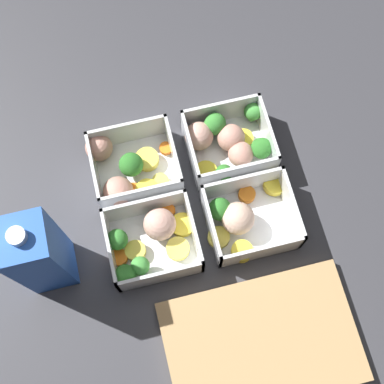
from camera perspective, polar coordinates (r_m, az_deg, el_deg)
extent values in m
plane|color=#38383D|center=(0.87, 0.00, -0.47)|extent=(4.00, 4.00, 0.00)
cube|color=white|center=(0.90, 3.84, 4.55)|extent=(0.13, 0.12, 0.00)
cube|color=white|center=(0.90, 2.99, 8.53)|extent=(0.13, 0.01, 0.06)
cube|color=white|center=(0.85, 4.96, 1.94)|extent=(0.13, 0.01, 0.06)
cube|color=white|center=(0.89, 7.99, 6.19)|extent=(0.01, 0.12, 0.06)
cube|color=white|center=(0.86, -0.16, 4.39)|extent=(0.01, 0.12, 0.06)
cylinder|color=yellow|center=(0.90, 5.50, 5.65)|extent=(0.05, 0.05, 0.01)
cylinder|color=#49883F|center=(0.90, 2.41, 6.64)|extent=(0.01, 0.01, 0.02)
sphere|color=#388433|center=(0.88, 2.47, 7.27)|extent=(0.04, 0.04, 0.04)
sphere|color=#D19E8C|center=(0.88, 0.74, 5.98)|extent=(0.06, 0.06, 0.05)
cylinder|color=#519448|center=(0.92, 6.39, 7.96)|extent=(0.01, 0.01, 0.02)
sphere|color=#42933D|center=(0.90, 6.52, 8.52)|extent=(0.03, 0.03, 0.03)
sphere|color=tan|center=(0.87, 5.21, 4.05)|extent=(0.06, 0.06, 0.04)
cylinder|color=yellow|center=(0.87, 1.48, 2.05)|extent=(0.05, 0.05, 0.02)
cylinder|color=#407A37|center=(0.89, 7.25, 4.15)|extent=(0.01, 0.01, 0.01)
sphere|color=#2D7228|center=(0.87, 7.40, 4.66)|extent=(0.03, 0.03, 0.03)
sphere|color=tan|center=(0.88, 4.20, 5.77)|extent=(0.05, 0.05, 0.05)
cylinder|color=#407A37|center=(0.87, 3.39, 1.64)|extent=(0.01, 0.01, 0.01)
sphere|color=#2D7228|center=(0.86, 3.45, 2.03)|extent=(0.03, 0.03, 0.03)
cube|color=white|center=(0.89, -5.92, 2.32)|extent=(0.13, 0.12, 0.00)
cube|color=white|center=(0.88, -6.87, 6.32)|extent=(0.13, 0.01, 0.06)
cube|color=white|center=(0.84, -5.32, -0.46)|extent=(0.13, 0.01, 0.06)
cube|color=white|center=(0.86, -1.94, 3.99)|extent=(0.01, 0.12, 0.06)
cube|color=white|center=(0.86, -10.27, 2.04)|extent=(0.01, 0.12, 0.06)
cylinder|color=#DBC647|center=(0.88, -4.81, 3.49)|extent=(0.05, 0.05, 0.02)
cylinder|color=orange|center=(0.86, -6.24, -0.06)|extent=(0.04, 0.04, 0.02)
cylinder|color=#407A37|center=(0.88, -6.37, 2.40)|extent=(0.01, 0.01, 0.01)
sphere|color=#2D7228|center=(0.86, -6.52, 2.92)|extent=(0.04, 0.04, 0.04)
sphere|color=tan|center=(0.85, -7.87, 0.08)|extent=(0.06, 0.06, 0.05)
sphere|color=tan|center=(0.88, -9.90, 4.68)|extent=(0.06, 0.06, 0.04)
cylinder|color=yellow|center=(0.86, -4.78, 0.15)|extent=(0.05, 0.05, 0.02)
cylinder|color=#DBC647|center=(0.87, -3.38, 1.07)|extent=(0.03, 0.03, 0.01)
cylinder|color=orange|center=(0.89, -2.79, 4.67)|extent=(0.03, 0.03, 0.01)
cube|color=white|center=(0.86, 6.13, -3.25)|extent=(0.13, 0.12, 0.00)
cube|color=white|center=(0.85, 5.27, 0.86)|extent=(0.13, 0.01, 0.06)
cube|color=white|center=(0.82, 7.42, -6.40)|extent=(0.13, 0.01, 0.06)
cube|color=white|center=(0.84, 10.50, -1.67)|extent=(0.01, 0.12, 0.06)
cube|color=white|center=(0.82, 2.03, -3.76)|extent=(0.01, 0.12, 0.06)
cylinder|color=#DBC647|center=(0.84, 2.86, -4.86)|extent=(0.05, 0.05, 0.01)
sphere|color=beige|center=(0.83, 4.93, -2.82)|extent=(0.06, 0.06, 0.05)
cylinder|color=#407A37|center=(0.85, 2.93, -2.23)|extent=(0.01, 0.01, 0.01)
sphere|color=#2D7228|center=(0.83, 3.00, -1.84)|extent=(0.04, 0.04, 0.04)
cylinder|color=yellow|center=(0.87, 8.82, 0.85)|extent=(0.04, 0.04, 0.02)
cylinder|color=orange|center=(0.86, 5.87, -0.28)|extent=(0.04, 0.04, 0.01)
cylinder|color=yellow|center=(0.83, 5.33, -6.32)|extent=(0.04, 0.04, 0.02)
cube|color=white|center=(0.85, -4.08, -5.71)|extent=(0.13, 0.12, 0.00)
cube|color=white|center=(0.83, -5.06, -1.56)|extent=(0.13, 0.01, 0.06)
cube|color=white|center=(0.81, -3.33, -9.05)|extent=(0.13, 0.01, 0.06)
cube|color=white|center=(0.82, 0.17, -4.20)|extent=(0.01, 0.12, 0.06)
cube|color=white|center=(0.82, -8.61, -6.24)|extent=(0.01, 0.12, 0.06)
cylinder|color=#49883F|center=(0.84, -7.79, -5.39)|extent=(0.01, 0.01, 0.02)
sphere|color=#388433|center=(0.82, -7.98, -5.04)|extent=(0.03, 0.03, 0.03)
cylinder|color=orange|center=(0.84, -7.78, -6.93)|extent=(0.04, 0.04, 0.01)
cylinder|color=yellow|center=(0.84, -1.03, -3.53)|extent=(0.04, 0.04, 0.01)
cylinder|color=#519448|center=(0.83, -5.43, -8.11)|extent=(0.01, 0.01, 0.02)
sphere|color=#42933D|center=(0.81, -5.55, -7.85)|extent=(0.03, 0.03, 0.03)
cylinder|color=#49883F|center=(0.83, -6.96, -9.08)|extent=(0.01, 0.01, 0.02)
sphere|color=#388433|center=(0.81, -7.13, -8.83)|extent=(0.03, 0.03, 0.03)
sphere|color=#D19E8C|center=(0.83, -3.46, -3.45)|extent=(0.06, 0.06, 0.05)
cylinder|color=#DBC647|center=(0.83, -1.52, -6.08)|extent=(0.05, 0.05, 0.01)
cylinder|color=orange|center=(0.85, -2.55, -2.04)|extent=(0.02, 0.02, 0.01)
cylinder|color=#DBC647|center=(0.84, -6.05, -6.27)|extent=(0.05, 0.05, 0.01)
cube|color=blue|center=(0.77, -15.98, -6.42)|extent=(0.07, 0.07, 0.19)
cylinder|color=white|center=(0.68, -18.20, -4.50)|extent=(0.02, 0.02, 0.01)
cube|color=tan|center=(0.82, 7.38, -15.52)|extent=(0.28, 0.18, 0.02)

